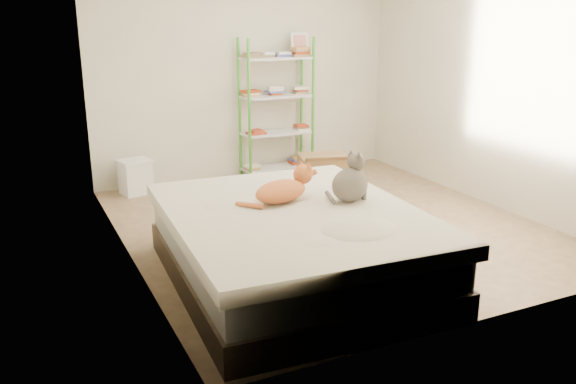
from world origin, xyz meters
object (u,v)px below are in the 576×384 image
bed (293,246)px  orange_cat (281,188)px  grey_cat (350,178)px  shelf_unit (277,105)px  cardboard_box (324,172)px  white_bin (136,177)px

bed → orange_cat: orange_cat is taller
bed → orange_cat: (0.00, 0.23, 0.40)m
bed → grey_cat: (0.50, 0.01, 0.48)m
shelf_unit → cardboard_box: (0.26, -0.74, -0.69)m
shelf_unit → cardboard_box: 1.05m
orange_cat → bed: bearing=-105.3°
orange_cat → cardboard_box: 2.42m
orange_cat → grey_cat: grey_cat is taller
white_bin → shelf_unit: bearing=1.0°
cardboard_box → grey_cat: bearing=-98.9°
cardboard_box → white_bin: cardboard_box is taller
bed → orange_cat: size_ratio=4.30×
bed → white_bin: bed is taller
bed → shelf_unit: 3.15m
grey_cat → white_bin: bearing=5.1°
grey_cat → shelf_unit: (0.67, 2.85, 0.13)m
orange_cat → cardboard_box: size_ratio=0.83×
shelf_unit → orange_cat: bearing=-113.8°
bed → white_bin: (-0.61, 2.84, -0.09)m
bed → white_bin: bearing=105.2°
orange_cat → shelf_unit: 2.89m
cardboard_box → white_bin: (-2.03, 0.71, 0.00)m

